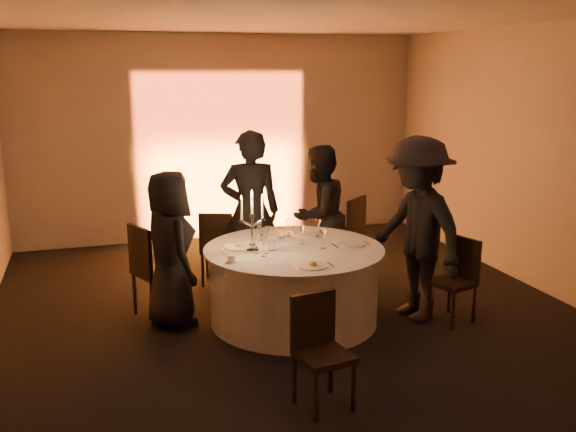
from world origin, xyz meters
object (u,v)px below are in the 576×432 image
object	(u,v)px
chair_right	(457,275)
coffee_cup	(231,259)
chair_left	(151,266)
chair_back_left	(217,244)
chair_front	(319,344)
guest_right	(417,229)
guest_left	(170,249)
guest_back_left	(250,212)
chair_back_right	(348,232)
candelabra	(252,230)
banquet_table	(294,284)
guest_back_right	(319,215)

from	to	relation	value
chair_right	coffee_cup	size ratio (longest dim) A/B	7.77
chair_left	chair_back_left	bearing A→B (deg)	-70.76
chair_left	coffee_cup	size ratio (longest dim) A/B	8.87
chair_front	coffee_cup	size ratio (longest dim) A/B	7.86
chair_back_left	guest_right	size ratio (longest dim) A/B	0.48
guest_left	guest_back_left	world-z (taller)	guest_back_left
chair_back_right	coffee_cup	bearing A→B (deg)	-0.78
candelabra	banquet_table	bearing A→B (deg)	1.47
guest_back_left	guest_back_right	distance (m)	0.84
banquet_table	guest_left	world-z (taller)	guest_left
candelabra	chair_right	bearing A→B (deg)	-13.02
candelabra	guest_left	bearing A→B (deg)	158.28
guest_right	candelabra	bearing A→B (deg)	-111.49
chair_back_left	coffee_cup	distance (m)	1.64
chair_left	chair_right	distance (m)	3.11
chair_left	guest_right	world-z (taller)	guest_right
chair_back_left	candelabra	xyz separation A→B (m)	(0.09, -1.33, 0.49)
chair_back_right	chair_front	size ratio (longest dim) A/B	1.16
guest_back_left	coffee_cup	distance (m)	1.42
chair_left	chair_right	bearing A→B (deg)	-132.67
chair_left	chair_back_right	xyz separation A→B (m)	(2.41, 0.60, 0.01)
chair_left	chair_back_left	xyz separation A→B (m)	(0.84, 0.79, -0.05)
guest_back_right	candelabra	world-z (taller)	guest_back_right
chair_right	candelabra	xyz separation A→B (m)	(-2.01, 0.46, 0.51)
banquet_table	guest_right	world-z (taller)	guest_right
chair_left	guest_back_left	world-z (taller)	guest_back_left
chair_back_left	coffee_cup	world-z (taller)	chair_back_left
chair_right	guest_right	xyz separation A→B (m)	(-0.37, 0.21, 0.46)
chair_back_left	chair_back_right	distance (m)	1.58
chair_left	chair_back_right	distance (m)	2.49
chair_right	guest_left	distance (m)	2.89
chair_back_left	guest_back_left	distance (m)	0.61
chair_front	candelabra	size ratio (longest dim) A/B	1.40
banquet_table	coffee_cup	world-z (taller)	coffee_cup
chair_left	guest_back_right	size ratio (longest dim) A/B	0.59
chair_front	candelabra	distance (m)	1.69
guest_left	guest_back_right	distance (m)	2.00
guest_right	coffee_cup	distance (m)	1.92
banquet_table	guest_back_left	distance (m)	1.19
guest_left	coffee_cup	distance (m)	0.76
chair_right	chair_front	xyz separation A→B (m)	(-1.90, -1.15, 0.01)
chair_right	guest_left	xyz separation A→B (m)	(-2.77, 0.77, 0.30)
chair_left	guest_back_right	distance (m)	2.10
guest_left	guest_right	distance (m)	2.47
chair_back_left	guest_left	distance (m)	1.26
candelabra	chair_back_left	bearing A→B (deg)	93.91
candelabra	guest_back_right	bearing A→B (deg)	45.11
guest_back_left	guest_left	bearing A→B (deg)	46.66
chair_back_right	chair_left	bearing A→B (deg)	-25.79
banquet_table	chair_left	bearing A→B (deg)	158.61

